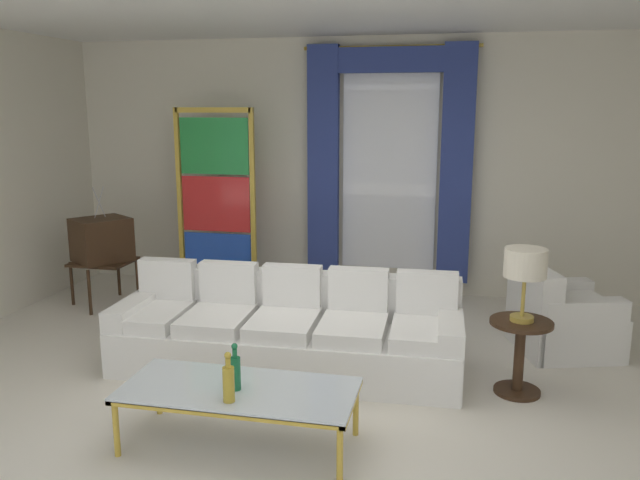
{
  "coord_description": "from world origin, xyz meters",
  "views": [
    {
      "loc": [
        1.09,
        -4.49,
        2.21
      ],
      "look_at": [
        -0.08,
        0.9,
        1.05
      ],
      "focal_mm": 35.77,
      "sensor_mm": 36.0,
      "label": 1
    }
  ],
  "objects": [
    {
      "name": "bottle_blue_decanter",
      "position": [
        -0.26,
        -0.85,
        0.54
      ],
      "size": [
        0.07,
        0.07,
        0.32
      ],
      "color": "#196B3D",
      "rests_on": "coffee_table"
    },
    {
      "name": "ceiling_slab",
      "position": [
        0.0,
        0.8,
        3.02
      ],
      "size": [
        8.0,
        7.6,
        0.04
      ],
      "primitive_type": "cube",
      "color": "white"
    },
    {
      "name": "wall_rear",
      "position": [
        0.0,
        3.06,
        1.5
      ],
      "size": [
        8.0,
        0.12,
        3.0
      ],
      "primitive_type": "cube",
      "color": "silver",
      "rests_on": "ground"
    },
    {
      "name": "coffee_table",
      "position": [
        -0.25,
        -0.82,
        0.38
      ],
      "size": [
        1.54,
        0.67,
        0.41
      ],
      "color": "silver",
      "rests_on": "ground"
    },
    {
      "name": "bottle_crystal_tall",
      "position": [
        -0.24,
        -1.02,
        0.54
      ],
      "size": [
        0.07,
        0.07,
        0.33
      ],
      "color": "gold",
      "rests_on": "coffee_table"
    },
    {
      "name": "table_lamp_brass",
      "position": [
        1.62,
        0.39,
        1.03
      ],
      "size": [
        0.32,
        0.32,
        0.57
      ],
      "color": "#B29338",
      "rests_on": "round_side_table"
    },
    {
      "name": "ground_plane",
      "position": [
        0.0,
        0.0,
        0.0
      ],
      "size": [
        16.0,
        16.0,
        0.0
      ],
      "primitive_type": "plane",
      "color": "silver"
    },
    {
      "name": "vintage_tv",
      "position": [
        -2.77,
        1.77,
        0.73
      ],
      "size": [
        0.75,
        0.77,
        1.35
      ],
      "color": "#382314",
      "rests_on": "ground"
    },
    {
      "name": "curtained_window",
      "position": [
        0.3,
        2.89,
        1.74
      ],
      "size": [
        2.0,
        0.17,
        2.7
      ],
      "color": "white",
      "rests_on": "ground"
    },
    {
      "name": "stained_glass_divider",
      "position": [
        -1.64,
        2.39,
        1.06
      ],
      "size": [
        0.95,
        0.05,
        2.2
      ],
      "color": "gold",
      "rests_on": "ground"
    },
    {
      "name": "round_side_table",
      "position": [
        1.62,
        0.39,
        0.36
      ],
      "size": [
        0.48,
        0.48,
        0.59
      ],
      "color": "#382314",
      "rests_on": "ground"
    },
    {
      "name": "couch_white_long",
      "position": [
        -0.28,
        0.52,
        0.31
      ],
      "size": [
        2.94,
        1.0,
        0.86
      ],
      "color": "white",
      "rests_on": "ground"
    },
    {
      "name": "armchair_white",
      "position": [
        2.05,
        1.41,
        0.29
      ],
      "size": [
        1.02,
        1.0,
        0.8
      ],
      "color": "white",
      "rests_on": "ground"
    },
    {
      "name": "peacock_figurine",
      "position": [
        -1.17,
        2.01,
        0.22
      ],
      "size": [
        0.44,
        0.6,
        0.5
      ],
      "color": "beige",
      "rests_on": "ground"
    }
  ]
}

